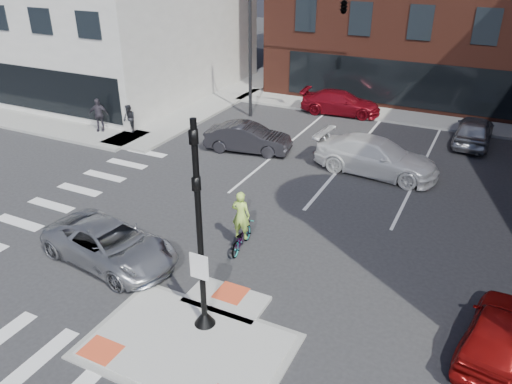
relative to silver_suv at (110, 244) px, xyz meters
The scene contains 16 objects.
ground 4.88m from the silver_suv, 21.28° to the right, with size 120.00×120.00×0.00m, color #28282B.
refuge_island 4.97m from the silver_suv, 24.08° to the right, with size 5.40×4.65×0.13m.
sidewalk_nw 18.27m from the silver_suv, 132.18° to the left, with size 23.50×20.50×0.15m.
sidewalk_n 21.60m from the silver_suv, 69.67° to the left, with size 26.00×3.00×0.15m, color gray.
building_nw 25.50m from the silver_suv, 133.80° to the left, with size 20.40×16.40×14.40m.
signal_pole 4.99m from the silver_suv, 16.79° to the right, with size 0.60×0.60×5.98m.
mast_arm_signal 17.19m from the silver_suv, 86.39° to the left, with size 6.10×2.24×8.00m.
silver_suv is the anchor object (origin of this frame).
red_sedan 11.90m from the silver_suv, ahead, with size 1.59×3.96×1.35m, color maroon.
white_pickup 12.71m from the silver_suv, 61.26° to the left, with size 2.32×5.71×1.66m, color white.
bg_car_dark 10.97m from the silver_suv, 92.35° to the left, with size 1.53×4.38×1.44m, color #252429.
bg_car_silver 19.83m from the silver_suv, 60.26° to the left, with size 1.81×4.51×1.54m, color #A4A7AB.
bg_car_red 19.27m from the silver_suv, 84.46° to the left, with size 2.01×4.93×1.43m, color maroon.
cyclist 4.42m from the silver_suv, 36.85° to the left, with size 0.84×1.83×2.23m.
pedestrian_a 12.70m from the silver_suv, 126.20° to the left, with size 0.76×0.59×1.57m, color black.
pedestrian_b 13.36m from the silver_suv, 133.48° to the left, with size 1.09×0.45×1.86m, color #312D37.
Camera 1 is at (6.10, -8.69, 9.65)m, focal length 35.00 mm.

